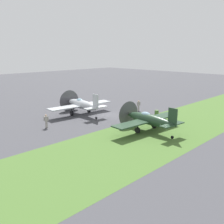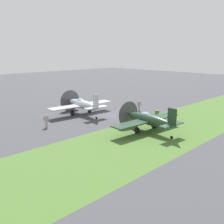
% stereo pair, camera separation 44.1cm
% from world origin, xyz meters
% --- Properties ---
extents(ground_plane, '(160.00, 160.00, 0.00)m').
position_xyz_m(ground_plane, '(0.00, 0.00, 0.00)').
color(ground_plane, '#424247').
extents(grass_verge, '(120.00, 11.00, 0.01)m').
position_xyz_m(grass_verge, '(0.00, -10.48, 0.00)').
color(grass_verge, '#476B2D').
rests_on(grass_verge, ground).
extents(airplane_lead, '(10.49, 8.30, 3.73)m').
position_xyz_m(airplane_lead, '(-2.47, 2.83, 1.56)').
color(airplane_lead, '#B2B7BC').
rests_on(airplane_lead, ground).
extents(airplane_wingman, '(10.05, 7.95, 3.58)m').
position_xyz_m(airplane_wingman, '(-2.11, -9.39, 1.50)').
color(airplane_wingman, '#233D28').
rests_on(airplane_wingman, ground).
extents(ground_crew_chief, '(0.59, 0.38, 1.73)m').
position_xyz_m(ground_crew_chief, '(5.43, -1.78, 0.91)').
color(ground_crew_chief, '#9E998E').
rests_on(ground_crew_chief, ground).
extents(ground_crew_mechanic, '(0.47, 0.49, 1.73)m').
position_xyz_m(ground_crew_mechanic, '(-9.94, 0.57, 0.91)').
color(ground_crew_mechanic, '#9E998E').
rests_on(ground_crew_mechanic, ground).
extents(fuel_drum, '(0.60, 0.60, 0.90)m').
position_xyz_m(fuel_drum, '(4.71, -5.78, 0.45)').
color(fuel_drum, '#476633').
rests_on(fuel_drum, ground).
extents(runway_marker_cone, '(0.36, 0.36, 0.44)m').
position_xyz_m(runway_marker_cone, '(5.22, -6.03, 0.22)').
color(runway_marker_cone, orange).
rests_on(runway_marker_cone, ground).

